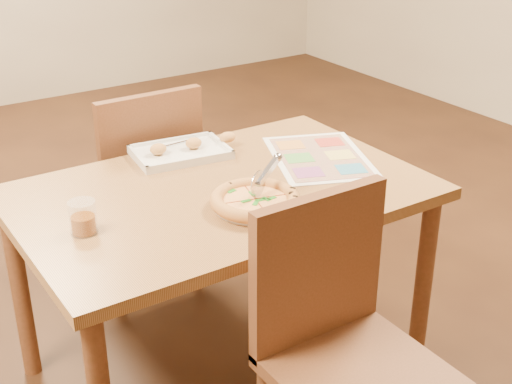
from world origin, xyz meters
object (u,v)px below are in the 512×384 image
pizza (255,200)px  plate (256,205)px  menu (320,157)px  appetizer_tray (183,151)px  pizza_cutter (265,175)px  glass_tumbler (83,219)px  chair_far (144,170)px  dining_table (221,212)px  chair_near (337,320)px

pizza → plate: bearing=42.6°
menu → appetizer_tray: bearing=144.3°
plate → pizza_cutter: bearing=22.4°
appetizer_tray → glass_tumbler: 0.62m
plate → menu: plate is taller
menu → plate: bearing=-153.2°
chair_far → pizza_cutter: (0.06, -0.76, 0.24)m
dining_table → appetizer_tray: appetizer_tray is taller
dining_table → chair_far: bearing=90.0°
chair_near → appetizer_tray: bearing=88.1°
chair_far → appetizer_tray: size_ratio=1.21×
menu → glass_tumbler: bearing=-175.3°
chair_near → glass_tumbler: bearing=130.6°
dining_table → glass_tumbler: (-0.48, -0.05, 0.13)m
pizza → chair_far: bearing=90.9°
pizza_cutter → menu: (0.36, 0.19, -0.09)m
chair_near → pizza_cutter: (0.06, 0.44, 0.24)m
chair_far → appetizer_tray: chair_far is taller
appetizer_tray → chair_near: bearing=-91.9°
chair_near → menu: size_ratio=1.05×
chair_far → pizza_cutter: size_ratio=3.05×
plate → glass_tumbler: size_ratio=2.64×
dining_table → plate: (0.02, -0.18, 0.09)m
appetizer_tray → menu: appetizer_tray is taller
plate → menu: 0.45m
pizza_cutter → plate: bearing=176.7°
pizza → menu: (0.41, 0.21, -0.02)m
menu → chair_near: bearing=-123.9°
chair_far → pizza: bearing=90.9°
pizza → menu: 0.46m
appetizer_tray → pizza: bearing=-92.0°
pizza → glass_tumbler: size_ratio=2.83×
dining_table → chair_near: bearing=-90.0°
chair_far → pizza_cutter: chair_far is taller
plate → pizza_cutter: 0.09m
pizza_cutter → glass_tumbler: size_ratio=1.58×
glass_tumbler → pizza_cutter: bearing=-11.7°
chair_near → plate: 0.46m
dining_table → menu: 0.43m
plate → glass_tumbler: glass_tumbler is taller
chair_far → glass_tumbler: 0.83m
chair_near → pizza_cutter: 0.51m
dining_table → chair_far: 0.61m
chair_far → menu: chair_far is taller
dining_table → pizza_cutter: pizza_cutter is taller
chair_near → appetizer_tray: chair_near is taller
chair_near → plate: bearing=87.3°
pizza_cutter → chair_near: bearing=-123.9°
dining_table → pizza_cutter: (0.06, -0.16, 0.17)m
chair_near → menu: 0.78m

